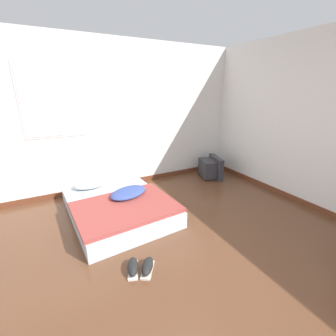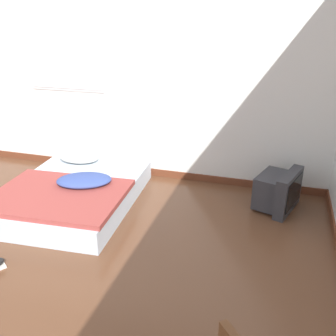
# 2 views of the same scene
# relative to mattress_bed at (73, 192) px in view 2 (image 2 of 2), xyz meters

# --- Properties ---
(wall_back) EXTENTS (8.04, 0.08, 2.60)m
(wall_back) POSITION_rel_mattress_bed_xyz_m (-0.09, 1.04, 1.15)
(wall_back) COLOR white
(wall_back) RESTS_ON ground_plane
(mattress_bed) EXTENTS (1.43, 1.83, 0.37)m
(mattress_bed) POSITION_rel_mattress_bed_xyz_m (0.00, 0.00, 0.00)
(mattress_bed) COLOR silver
(mattress_bed) RESTS_ON ground_plane
(crt_tv) EXTENTS (0.51, 0.61, 0.44)m
(crt_tv) POSITION_rel_mattress_bed_xyz_m (2.18, 0.56, 0.07)
(crt_tv) COLOR #333338
(crt_tv) RESTS_ON ground_plane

